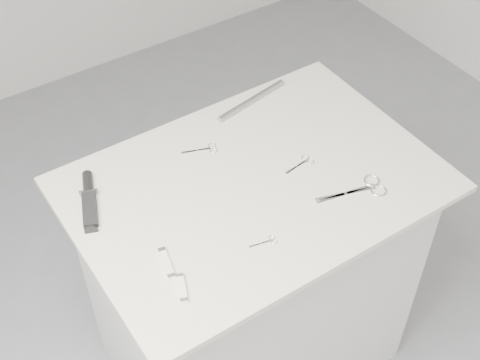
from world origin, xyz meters
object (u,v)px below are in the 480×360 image
plinth (252,284)px  metal_rail (251,100)px  large_shears (365,188)px  pocket_knife_a (167,263)px  sheathed_knife (89,198)px  tiny_scissors (266,242)px  embroidery_scissors_a (302,163)px  embroidery_scissors_b (205,149)px  pocket_knife_b (182,288)px

plinth → metal_rail: 0.59m
plinth → large_shears: (0.23, -0.19, 0.47)m
pocket_knife_a → sheathed_knife: bearing=25.3°
plinth → metal_rail: size_ratio=3.33×
pocket_knife_a → tiny_scissors: bearing=-94.4°
large_shears → pocket_knife_a: 0.58m
embroidery_scissors_a → sheathed_knife: (-0.56, 0.20, 0.01)m
large_shears → plinth: bearing=155.7°
embroidery_scissors_b → tiny_scissors: size_ratio=1.42×
embroidery_scissors_b → metal_rail: bearing=44.3°
large_shears → embroidery_scissors_b: bearing=141.0°
pocket_knife_a → metal_rail: (0.53, 0.41, 0.00)m
large_shears → sheathed_knife: size_ratio=1.03×
metal_rail → pocket_knife_b: bearing=-137.3°
sheathed_knife → pocket_knife_a: bearing=-146.3°
tiny_scissors → metal_rail: (0.28, 0.49, 0.01)m
embroidery_scissors_b → pocket_knife_a: pocket_knife_a is taller
tiny_scissors → large_shears: bearing=13.3°
tiny_scissors → pocket_knife_a: bearing=174.8°
plinth → large_shears: size_ratio=4.48×
large_shears → embroidery_scissors_a: size_ratio=2.01×
pocket_knife_b → sheathed_knife: bearing=30.7°
embroidery_scissors_b → tiny_scissors: 0.38m
sheathed_knife → pocket_knife_b: 0.40m
tiny_scissors → pocket_knife_a: (-0.24, 0.08, 0.00)m
pocket_knife_a → metal_rail: size_ratio=0.36×
large_shears → tiny_scissors: large_shears is taller
plinth → embroidery_scissors_a: (0.16, -0.01, 0.47)m
plinth → embroidery_scissors_a: bearing=-5.2°
metal_rail → pocket_knife_a: bearing=-142.3°
plinth → embroidery_scissors_b: (-0.04, 0.19, 0.47)m
embroidery_scissors_a → pocket_knife_a: bearing=-175.8°
plinth → pocket_knife_a: (-0.34, -0.12, 0.48)m
embroidery_scissors_a → pocket_knife_a: pocket_knife_a is taller
embroidery_scissors_b → pocket_knife_a: (-0.30, -0.30, 0.00)m
pocket_knife_a → metal_rail: 0.67m
embroidery_scissors_b → tiny_scissors: bearing=-78.0°
embroidery_scissors_a → embroidery_scissors_b: same height
plinth → sheathed_knife: bearing=154.9°
large_shears → metal_rail: (-0.05, 0.48, 0.01)m
large_shears → embroidery_scissors_b: large_shears is taller
plinth → tiny_scissors: 0.52m
embroidery_scissors_a → tiny_scissors: size_ratio=1.35×
embroidery_scissors_a → large_shears: bearing=-73.0°
pocket_knife_b → embroidery_scissors_a: bearing=-47.5°
tiny_scissors → pocket_knife_a: 0.26m
sheathed_knife → tiny_scissors: bearing=-119.5°
pocket_knife_b → metal_rail: (0.53, 0.49, 0.00)m
large_shears → sheathed_knife: 0.74m
plinth → metal_rail: (0.19, 0.29, 0.48)m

